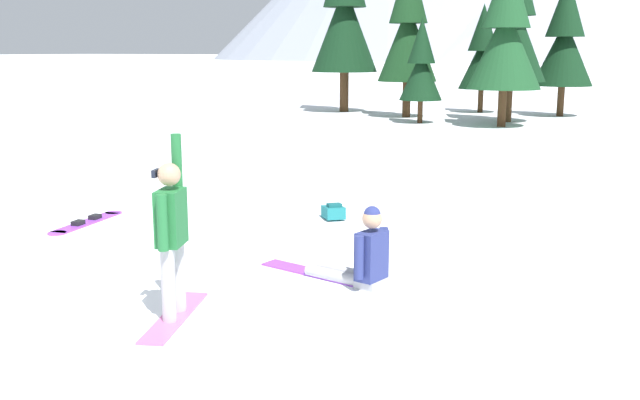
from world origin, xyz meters
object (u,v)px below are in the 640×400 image
pine_tree_tall (483,54)px  pine_tree_broad (512,20)px  snowboarder_foreground (172,235)px  pine_tree_twin (408,27)px  pine_tree_short (506,32)px  loose_snowboard_near_right (87,222)px  pine_tree_young (565,40)px  pine_tree_leaning (421,66)px  pine_tree_slender (345,12)px  backpack_teal (333,212)px  snowboarder_midground (360,257)px

pine_tree_tall → pine_tree_broad: bearing=-61.1°
snowboarder_foreground → pine_tree_twin: bearing=105.6°
pine_tree_short → pine_tree_broad: bearing=98.3°
loose_snowboard_near_right → pine_tree_young: (3.19, 24.45, 3.20)m
pine_tree_leaning → pine_tree_short: bearing=0.9°
pine_tree_short → pine_tree_slender: (-8.23, 3.45, 1.07)m
backpack_teal → pine_tree_leaning: (-4.58, 16.55, 2.08)m
snowboarder_foreground → snowboarder_midground: bearing=57.3°
pine_tree_twin → pine_tree_broad: bearing=-2.0°
snowboarder_foreground → snowboarder_midground: 2.40m
pine_tree_short → pine_tree_tall: bearing=112.7°
pine_tree_twin → pine_tree_young: 6.75m
pine_tree_slender → pine_tree_broad: (7.94, -1.46, -0.57)m
pine_tree_slender → snowboarder_foreground: bearing=-67.8°
backpack_teal → pine_tree_young: (-0.27, 22.26, 3.10)m
pine_tree_tall → pine_tree_leaning: bearing=-96.5°
pine_tree_twin → pine_tree_young: size_ratio=1.16×
loose_snowboard_near_right → pine_tree_tall: pine_tree_tall is taller
snowboarder_midground → pine_tree_twin: 23.40m
pine_tree_young → pine_tree_broad: bearing=-110.9°
snowboarder_foreground → pine_tree_short: bearing=95.3°
loose_snowboard_near_right → pine_tree_leaning: pine_tree_leaning is taller
pine_tree_tall → pine_tree_broad: 4.77m
loose_snowboard_near_right → pine_tree_slender: size_ratio=0.22×
snowboarder_foreground → pine_tree_slender: pine_tree_slender is taller
pine_tree_young → pine_tree_tall: bearing=174.4°
backpack_teal → pine_tree_slender: (-9.61, 20.06, 4.39)m
pine_tree_leaning → pine_tree_short: (3.20, 0.05, 1.24)m
loose_snowboard_near_right → pine_tree_broad: pine_tree_broad is taller
loose_snowboard_near_right → pine_tree_young: 24.87m
pine_tree_short → pine_tree_young: 5.77m
pine_tree_young → pine_tree_twin: bearing=-148.5°
snowboarder_midground → pine_tree_young: bearing=94.9°
loose_snowboard_near_right → backpack_teal: (3.47, 2.19, 0.10)m
pine_tree_short → snowboarder_foreground: bearing=-84.7°
backpack_teal → pine_tree_slender: pine_tree_slender is taller
pine_tree_young → loose_snowboard_near_right: bearing=-97.4°
pine_tree_broad → pine_tree_twin: bearing=178.0°
pine_tree_twin → pine_tree_leaning: bearing=-56.8°
loose_snowboard_near_right → pine_tree_twin: 21.42m
pine_tree_broad → loose_snowboard_near_right: bearing=-94.9°
loose_snowboard_near_right → pine_tree_slender: pine_tree_slender is taller
pine_tree_tall → pine_tree_slender: bearing=-155.9°
loose_snowboard_near_right → pine_tree_tall: size_ratio=0.38×
pine_tree_leaning → pine_tree_broad: pine_tree_broad is taller
loose_snowboard_near_right → pine_tree_short: bearing=83.7°
snowboarder_foreground → pine_tree_leaning: pine_tree_leaning is taller
backpack_teal → pine_tree_twin: pine_tree_twin is taller
pine_tree_short → pine_tree_young: size_ratio=1.07×
pine_tree_twin → pine_tree_short: (4.63, -2.14, -0.29)m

